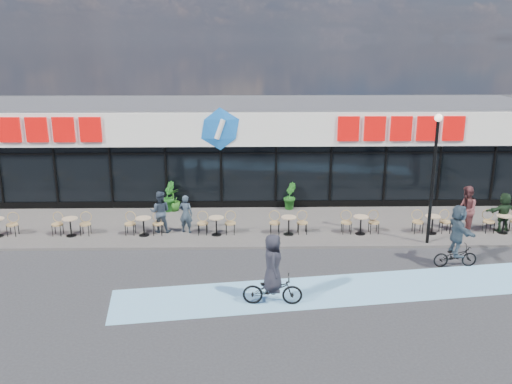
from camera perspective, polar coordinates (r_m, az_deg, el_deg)
ground at (r=18.64m, az=-4.51°, el=-8.35°), size 120.00×120.00×0.00m
sidewalk at (r=22.80m, az=-3.88°, el=-3.60°), size 44.00×5.00×0.10m
bike_lane at (r=17.49m, az=8.61°, el=-10.17°), size 14.17×4.13×0.01m
building at (r=27.44m, az=-3.45°, el=4.70°), size 30.60×6.57×4.75m
lamp_post at (r=20.99m, az=18.22°, el=2.43°), size 0.28×0.28×4.93m
bistro_set_2 at (r=22.65m, az=-18.88°, el=-3.23°), size 1.54×0.62×0.90m
bistro_set_3 at (r=21.94m, az=-11.71°, el=-3.29°), size 1.54×0.62×0.90m
bistro_set_4 at (r=21.60m, az=-4.19°, el=-3.30°), size 1.54×0.62×0.90m
bistro_set_5 at (r=21.63m, az=3.45°, el=-3.26°), size 1.54×0.62×0.90m
bistro_set_6 at (r=22.05m, az=10.92°, el=-3.16°), size 1.54×0.62×0.90m
bistro_set_7 at (r=22.81m, az=18.00°, el=-3.01°), size 1.54×0.62×0.90m
bistro_set_8 at (r=23.91m, az=24.53°, el=-2.84°), size 1.54×0.62×0.90m
potted_plant_left at (r=24.73m, az=-9.25°, el=-0.46°), size 0.60×0.74×1.34m
potted_plant_mid at (r=24.75m, az=-8.67°, el=-0.81°), size 0.80×0.80×1.02m
potted_plant_right at (r=24.75m, az=3.55°, el=-0.42°), size 0.59×0.71×1.21m
patron_left at (r=21.83m, az=-7.40°, el=-2.30°), size 0.65×0.52×1.55m
patron_right at (r=22.02m, az=-10.07°, el=-2.06°), size 0.85×0.67×1.70m
pedestrian_a at (r=23.23m, az=21.26°, el=-1.72°), size 0.86×1.03×1.90m
pedestrian_c at (r=24.01m, az=24.61°, el=-1.92°), size 1.55×0.87×1.59m
cyclist_a at (r=16.12m, az=1.76°, el=-9.00°), size 1.80×0.88×2.20m
cyclist_b at (r=19.80m, az=20.42°, el=-4.52°), size 1.53×1.68×2.24m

